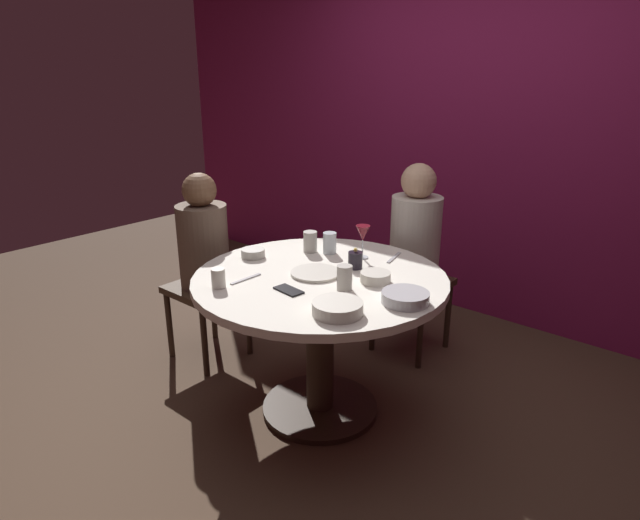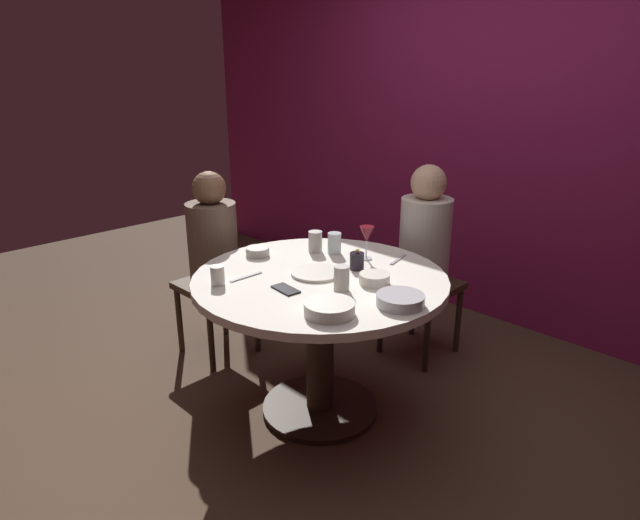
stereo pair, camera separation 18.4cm
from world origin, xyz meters
name	(u,v)px [view 1 (the left image)]	position (x,y,z in m)	size (l,w,h in m)	color
ground_plane	(320,409)	(0.00, 0.00, 0.00)	(8.00, 8.00, 0.00)	#4C3828
back_wall	(486,130)	(0.00, 1.73, 1.30)	(6.00, 0.10, 2.60)	maroon
dining_table	(320,309)	(0.00, 0.00, 0.58)	(1.23, 1.23, 0.75)	silver
seated_diner_left	(204,247)	(-0.89, 0.00, 0.71)	(0.40, 0.40, 1.14)	#3F2D1E
seated_diner_back	(415,239)	(0.00, 0.88, 0.73)	(0.40, 0.40, 1.18)	#3F2D1E
candle_holder	(355,260)	(0.07, 0.19, 0.80)	(0.07, 0.07, 0.11)	black
wine_glass	(363,234)	(0.00, 0.34, 0.88)	(0.08, 0.08, 0.18)	silver
dinner_plate	(316,273)	(-0.03, 0.00, 0.76)	(0.24, 0.24, 0.01)	beige
cell_phone	(289,290)	(0.02, -0.24, 0.76)	(0.07, 0.14, 0.01)	black
bowl_serving_large	(405,297)	(0.48, -0.01, 0.78)	(0.20, 0.20, 0.05)	#B7B7BC
bowl_salad_center	(338,308)	(0.33, -0.28, 0.78)	(0.21, 0.21, 0.05)	beige
bowl_small_white	(253,253)	(-0.45, -0.02, 0.78)	(0.12, 0.12, 0.05)	#B2ADA3
bowl_sauce_side	(375,277)	(0.25, 0.11, 0.78)	(0.14, 0.14, 0.05)	beige
cup_near_candle	(330,243)	(-0.18, 0.29, 0.81)	(0.07, 0.07, 0.11)	silver
cup_by_left_diner	(344,278)	(0.20, -0.06, 0.81)	(0.07, 0.07, 0.11)	#B2ADA3
cup_by_right_diner	(310,242)	(-0.27, 0.24, 0.81)	(0.07, 0.07, 0.11)	#B2ADA3
cup_center_front	(218,278)	(-0.25, -0.41, 0.80)	(0.06, 0.06, 0.09)	beige
fork_near_plate	(246,279)	(-0.23, -0.27, 0.76)	(0.02, 0.18, 0.01)	#B7B7BC
knife_near_plate	(394,257)	(0.13, 0.45, 0.76)	(0.02, 0.18, 0.01)	#B7B7BC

